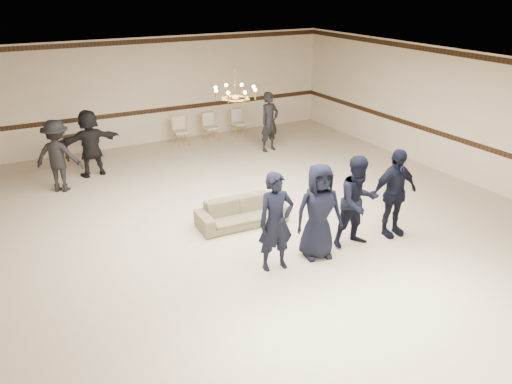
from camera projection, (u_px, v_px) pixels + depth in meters
room at (259, 157)px, 9.95m from camera, size 12.01×14.01×3.21m
chair_rail at (149, 111)px, 15.84m from camera, size 12.00×0.02×0.14m
crown_molding at (144, 41)px, 15.03m from camera, size 12.00×0.02×0.14m
chandelier at (235, 82)px, 10.27m from camera, size 0.94×0.94×0.89m
boy_a at (276, 222)px, 8.90m from camera, size 0.71×0.51×1.80m
boy_b at (319, 211)px, 9.30m from camera, size 0.99×0.76×1.80m
boy_c at (358, 202)px, 9.70m from camera, size 0.92×0.74×1.80m
boy_d at (394, 193)px, 10.10m from camera, size 1.08×0.49×1.80m
settee at (242, 212)px, 10.75m from camera, size 1.91×0.83×0.55m
adult_left at (58, 156)px, 12.26m from camera, size 1.31×1.16×1.76m
adult_mid at (90, 143)px, 13.22m from camera, size 1.67×0.65×1.76m
adult_right at (270, 122)px, 15.15m from camera, size 0.72×0.55×1.76m
banquet_chair_left at (181, 131)px, 15.81m from camera, size 0.46×0.46×0.88m
banquet_chair_mid at (211, 127)px, 16.25m from camera, size 0.45×0.45×0.88m
banquet_chair_right at (239, 123)px, 16.69m from camera, size 0.47×0.47×0.88m
console_table at (79, 147)px, 14.68m from camera, size 0.86×0.42×0.70m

